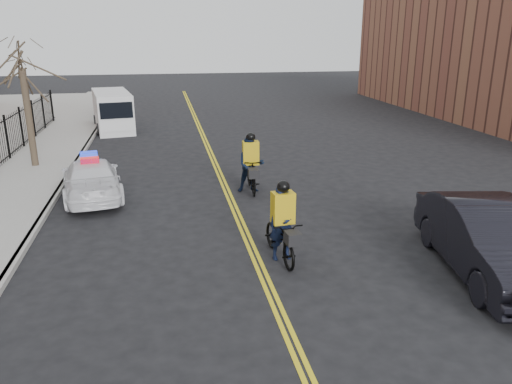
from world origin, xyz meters
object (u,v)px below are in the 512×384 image
object	(u,v)px
police_cruiser	(91,178)
dark_sedan	(489,240)
cargo_van	(113,111)
cyclist_near	(283,232)
cyclist_far	(251,169)

from	to	relation	value
police_cruiser	dark_sedan	size ratio (longest dim) A/B	0.93
cargo_van	cyclist_near	bearing A→B (deg)	-83.03
police_cruiser	cyclist_far	distance (m)	5.60
dark_sedan	cyclist_near	distance (m)	4.92
cyclist_near	cyclist_far	distance (m)	5.70
dark_sedan	cyclist_near	bearing A→B (deg)	168.95
police_cruiser	cyclist_near	xyz separation A→B (m)	(5.40, -6.10, 0.04)
police_cruiser	cyclist_near	world-z (taller)	cyclist_near
police_cruiser	cyclist_far	xyz separation A→B (m)	(5.59, -0.40, 0.17)
police_cruiser	dark_sedan	bearing A→B (deg)	132.69
cargo_van	dark_sedan	bearing A→B (deg)	-73.27
police_cruiser	cargo_van	size ratio (longest dim) A/B	0.89
police_cruiser	cyclist_near	distance (m)	8.15
cargo_van	cyclist_far	xyz separation A→B (m)	(5.89, -13.33, -0.23)
cargo_van	cyclist_far	world-z (taller)	cargo_van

